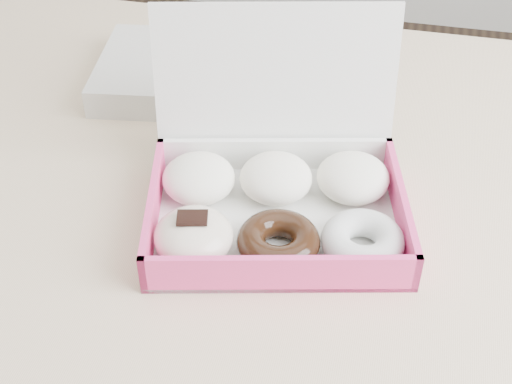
# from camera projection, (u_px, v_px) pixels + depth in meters

# --- Properties ---
(table) EXTENTS (1.20, 0.80, 0.75)m
(table) POSITION_uv_depth(u_px,v_px,m) (270.00, 210.00, 0.93)
(table) COLOR tan
(table) RESTS_ON ground
(donut_box) EXTENTS (0.33, 0.30, 0.20)m
(donut_box) POSITION_uv_depth(u_px,v_px,m) (274.00, 193.00, 0.79)
(donut_box) COLOR white
(donut_box) RESTS_ON table
(newspapers) EXTENTS (0.28, 0.23, 0.04)m
(newspapers) POSITION_uv_depth(u_px,v_px,m) (189.00, 72.00, 1.01)
(newspapers) COLOR silver
(newspapers) RESTS_ON table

